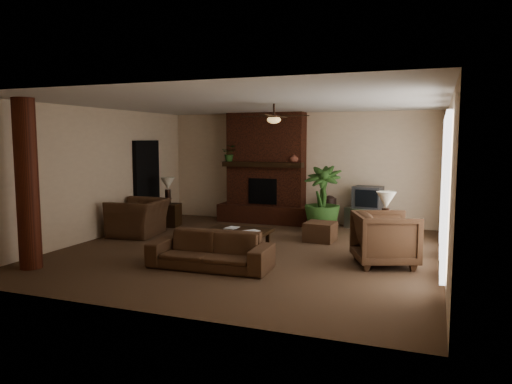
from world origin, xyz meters
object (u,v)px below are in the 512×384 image
at_px(side_table_left, 169,215).
at_px(lamp_left, 168,185).
at_px(floor_vase, 329,209).
at_px(log_column, 27,184).
at_px(lamp_right, 386,203).
at_px(armchair_right, 385,236).
at_px(sofa, 210,244).
at_px(floor_plant, 322,214).
at_px(ottoman, 320,232).
at_px(coffee_table, 239,232).
at_px(side_table_right, 385,243).
at_px(armchair_left, 139,211).
at_px(tv_stand, 365,218).

height_order(side_table_left, lamp_left, lamp_left).
bearing_deg(floor_vase, log_column, -124.89).
bearing_deg(log_column, lamp_right, 27.43).
bearing_deg(lamp_left, armchair_right, -20.11).
relative_size(sofa, floor_vase, 2.65).
height_order(floor_vase, floor_plant, floor_plant).
xyz_separation_m(log_column, floor_plant, (3.82, 4.80, -0.97)).
distance_m(ottoman, side_table_left, 3.92).
bearing_deg(floor_vase, coffee_table, -108.43).
relative_size(side_table_left, lamp_left, 0.85).
relative_size(sofa, coffee_table, 1.70).
xyz_separation_m(sofa, side_table_right, (2.65, 1.70, -0.12)).
relative_size(armchair_right, side_table_left, 1.82).
distance_m(sofa, ottoman, 2.99).
bearing_deg(coffee_table, armchair_left, 166.41).
height_order(floor_vase, lamp_right, lamp_right).
relative_size(floor_vase, lamp_right, 1.18).
relative_size(coffee_table, floor_vase, 1.56).
xyz_separation_m(armchair_left, side_table_left, (0.03, 1.22, -0.26)).
height_order(log_column, tv_stand, log_column).
bearing_deg(floor_vase, floor_plant, -91.54).
bearing_deg(sofa, side_table_left, 128.16).
bearing_deg(tv_stand, coffee_table, -99.20).
xyz_separation_m(log_column, lamp_right, (5.44, 2.82, -0.40)).
distance_m(log_column, ottoman, 5.65).
height_order(log_column, coffee_table, log_column).
distance_m(lamp_left, side_table_right, 5.61).
bearing_deg(lamp_left, armchair_left, -89.45).
bearing_deg(tv_stand, log_column, -108.74).
bearing_deg(sofa, lamp_left, 128.20).
height_order(floor_vase, side_table_left, floor_vase).
bearing_deg(armchair_left, floor_plant, 108.31).
relative_size(log_column, armchair_left, 2.28).
distance_m(floor_vase, lamp_right, 3.18).
distance_m(side_table_left, side_table_right, 5.50).
bearing_deg(ottoman, side_table_left, 174.00).
bearing_deg(armchair_left, ottoman, 93.87).
bearing_deg(side_table_left, log_column, -91.72).
distance_m(armchair_right, side_table_left, 5.71).
relative_size(tv_stand, lamp_right, 1.31).
distance_m(armchair_left, tv_stand, 5.28).
relative_size(log_column, lamp_right, 4.31).
height_order(side_table_left, lamp_right, lamp_right).
bearing_deg(coffee_table, log_column, -140.11).
xyz_separation_m(log_column, sofa, (2.79, 1.06, -1.00)).
relative_size(floor_vase, floor_plant, 0.51).
height_order(armchair_left, tv_stand, armchair_left).
bearing_deg(log_column, sofa, 20.84).
height_order(log_column, floor_plant, log_column).
xyz_separation_m(tv_stand, lamp_right, (0.74, -2.73, 0.75)).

